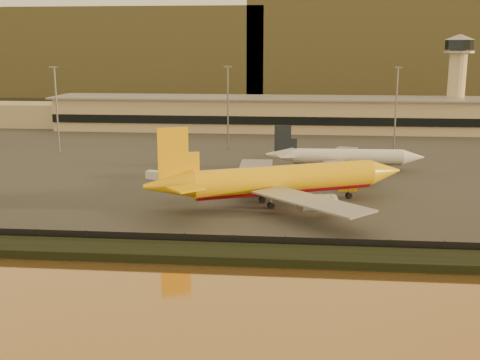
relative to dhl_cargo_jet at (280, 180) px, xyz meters
name	(u,v)px	position (x,y,z in m)	size (l,w,h in m)	color
ground	(231,226)	(-8.21, -15.12, -5.12)	(900.00, 900.00, 0.00)	black
embankment	(219,254)	(-8.21, -32.12, -4.42)	(320.00, 7.00, 1.40)	black
tarmac	(263,143)	(-8.21, 79.88, -5.02)	(320.00, 220.00, 0.20)	#2D2D2D
perimeter_fence	(222,242)	(-8.21, -28.12, -3.82)	(300.00, 0.05, 2.20)	black
terminal_building	(230,114)	(-22.73, 110.43, 1.13)	(202.00, 25.00, 12.60)	#C5AE89
control_tower	(457,73)	(61.79, 115.88, 16.54)	(11.20, 11.20, 35.50)	#C5AE89
apron_light_masts	(311,101)	(6.79, 59.88, 10.58)	(152.20, 12.20, 25.40)	slate
distant_hills	(255,47)	(-28.95, 324.88, 26.27)	(470.00, 160.00, 70.00)	brown
dhl_cargo_jet	(280,180)	(0.00, 0.00, 0.00)	(52.43, 49.66, 16.48)	#EDB30C
white_narrowbody_jet	(344,157)	(15.26, 35.60, -1.47)	(40.21, 39.29, 11.57)	silver
gse_vehicle_yellow	(347,187)	(14.41, 13.13, -4.03)	(3.98, 1.79, 1.79)	#EDB30C
gse_vehicle_white	(155,175)	(-30.62, 20.81, -3.95)	(4.33, 1.95, 1.95)	silver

